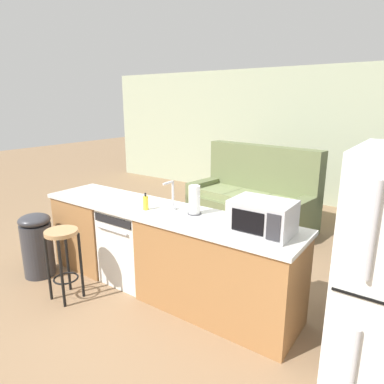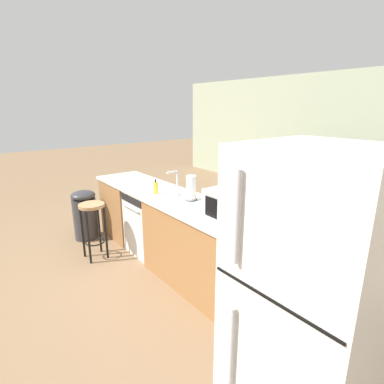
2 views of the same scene
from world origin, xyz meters
The scene contains 13 objects.
ground_plane centered at (0.00, 0.00, 0.00)m, with size 24.00×24.00×0.00m, color #896B4C.
wall_back centered at (0.30, 4.20, 1.30)m, with size 10.00×0.06×2.60m.
kitchen_counter centered at (0.24, 0.00, 0.42)m, with size 2.94×0.66×0.90m.
dishwasher centered at (-0.25, 0.00, 0.42)m, with size 0.58×0.61×0.84m.
stove_range centered at (2.35, 0.55, 0.45)m, with size 0.76×0.68×0.90m.
refrigerator centered at (2.35, -0.55, 0.87)m, with size 0.72×0.73×1.74m.
microwave centered at (1.25, 0.00, 1.04)m, with size 0.50×0.37×0.28m.
sink_faucet centered at (0.25, 0.06, 1.03)m, with size 0.07×0.18×0.30m.
paper_towel_roll centered at (0.51, 0.08, 1.04)m, with size 0.14×0.14×0.28m.
soap_bottle centered at (0.03, -0.10, 0.97)m, with size 0.06×0.06×0.18m.
bar_stool centered at (-0.54, -0.70, 0.54)m, with size 0.32×0.32×0.74m.
trash_bin centered at (-1.22, -0.58, 0.38)m, with size 0.35×0.35×0.74m.
couch centered at (0.04, 2.42, 0.39)m, with size 2.10×1.16×1.27m.
Camera 2 is at (3.05, -1.89, 1.91)m, focal length 28.00 mm.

